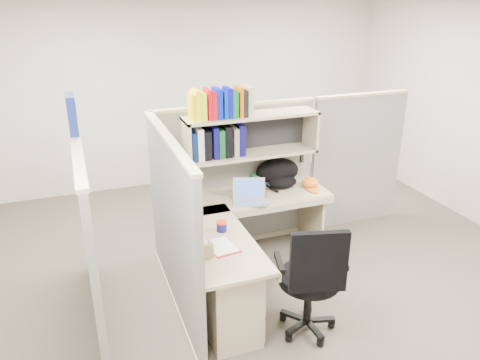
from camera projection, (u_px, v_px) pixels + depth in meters
name	position (u px, v px, depth m)	size (l,w,h in m)	color
ground	(266.00, 284.00, 4.66)	(6.00, 6.00, 0.00)	#39342C
room_shell	(270.00, 127.00, 4.05)	(6.00, 6.00, 6.00)	#B5AFA4
cubicle	(216.00, 189.00, 4.59)	(3.79, 1.84, 1.95)	#5E5E59
desk	(237.00, 269.00, 4.12)	(1.74, 1.75, 0.73)	tan
laptop	(249.00, 192.00, 4.67)	(0.33, 0.33, 0.23)	#B9B9BE
backpack	(280.00, 173.00, 5.08)	(0.49, 0.38, 0.29)	black
orange_cap	(310.00, 182.00, 5.08)	(0.19, 0.22, 0.10)	orange
snack_canister	(222.00, 226.00, 4.14)	(0.09, 0.09, 0.09)	navy
tissue_box	(203.00, 246.00, 3.72)	(0.13, 0.13, 0.20)	#8B724F
mouse	(267.00, 203.00, 4.68)	(0.08, 0.05, 0.03)	#7D8DB1
paper_cup	(239.00, 188.00, 4.93)	(0.07, 0.07, 0.10)	white
book_stack	(258.00, 179.00, 5.15)	(0.18, 0.25, 0.12)	gray
loose_paper	(222.00, 246.00, 3.91)	(0.21, 0.28, 0.00)	silver
task_chair	(310.00, 296.00, 3.85)	(0.61, 0.56, 1.08)	black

